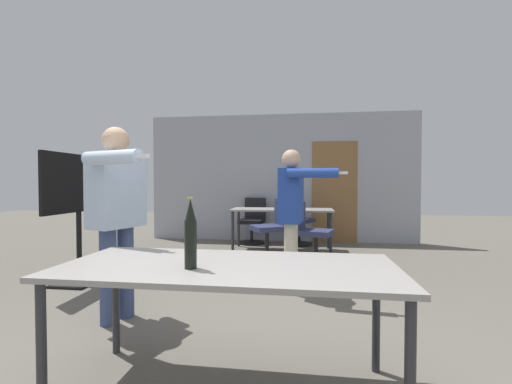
% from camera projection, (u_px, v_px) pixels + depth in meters
% --- Properties ---
extents(back_wall, '(5.53, 0.12, 2.63)m').
position_uv_depth(back_wall, '(282.00, 178.00, 7.13)').
color(back_wall, '#A3A8B2').
rests_on(back_wall, ground_plane).
extents(conference_table_near, '(1.90, 0.82, 0.74)m').
position_uv_depth(conference_table_near, '(228.00, 276.00, 1.95)').
color(conference_table_near, gray).
rests_on(conference_table_near, ground_plane).
extents(conference_table_far, '(1.80, 0.67, 0.74)m').
position_uv_depth(conference_table_far, '(282.00, 213.00, 6.12)').
color(conference_table_far, gray).
rests_on(conference_table_far, ground_plane).
extents(tv_screen, '(0.44, 1.21, 1.55)m').
position_uv_depth(tv_screen, '(78.00, 202.00, 4.12)').
color(tv_screen, black).
rests_on(tv_screen, ground_plane).
extents(person_center_tall, '(0.72, 0.82, 1.69)m').
position_uv_depth(person_center_tall, '(118.00, 205.00, 2.97)').
color(person_center_tall, '#3D4C75').
rests_on(person_center_tall, ground_plane).
extents(person_far_watching, '(0.72, 0.67, 1.58)m').
position_uv_depth(person_far_watching, '(292.00, 206.00, 3.82)').
color(person_far_watching, beige).
rests_on(person_far_watching, ground_plane).
extents(office_chair_near_pushed, '(0.68, 0.65, 0.95)m').
position_uv_depth(office_chair_near_pushed, '(271.00, 230.00, 5.47)').
color(office_chair_near_pushed, black).
rests_on(office_chair_near_pushed, ground_plane).
extents(office_chair_far_left, '(0.62, 0.57, 0.91)m').
position_uv_depth(office_chair_far_left, '(311.00, 234.00, 5.29)').
color(office_chair_far_left, black).
rests_on(office_chair_far_left, ground_plane).
extents(office_chair_far_right, '(0.66, 0.68, 0.94)m').
position_uv_depth(office_chair_far_right, '(297.00, 222.00, 6.63)').
color(office_chair_far_right, black).
rests_on(office_chair_far_right, ground_plane).
extents(office_chair_side_rolled, '(0.52, 0.58, 0.90)m').
position_uv_depth(office_chair_side_rolled, '(253.00, 222.00, 6.90)').
color(office_chair_side_rolled, black).
rests_on(office_chair_side_rolled, ground_plane).
extents(beer_bottle, '(0.07, 0.07, 0.39)m').
position_uv_depth(beer_bottle, '(191.00, 235.00, 1.85)').
color(beer_bottle, black).
rests_on(beer_bottle, conference_table_near).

